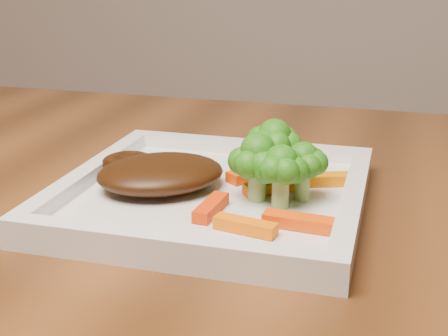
# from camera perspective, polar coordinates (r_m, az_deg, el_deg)

# --- Properties ---
(plate) EXTENTS (0.27, 0.27, 0.01)m
(plate) POSITION_cam_1_polar(r_m,az_deg,el_deg) (0.58, -0.96, -2.82)
(plate) COLOR silver
(plate) RESTS_ON dining_table
(steak) EXTENTS (0.15, 0.14, 0.03)m
(steak) POSITION_cam_1_polar(r_m,az_deg,el_deg) (0.58, -5.81, -0.50)
(steak) COLOR #391C08
(steak) RESTS_ON plate
(broccoli_0) EXTENTS (0.08, 0.08, 0.07)m
(broccoli_0) POSITION_cam_1_polar(r_m,az_deg,el_deg) (0.59, 4.60, 1.86)
(broccoli_0) COLOR #167112
(broccoli_0) RESTS_ON plate
(broccoli_1) EXTENTS (0.06, 0.06, 0.06)m
(broccoli_1) POSITION_cam_1_polar(r_m,az_deg,el_deg) (0.55, 7.22, 0.25)
(broccoli_1) COLOR #217914
(broccoli_1) RESTS_ON plate
(broccoli_2) EXTENTS (0.07, 0.07, 0.06)m
(broccoli_2) POSITION_cam_1_polar(r_m,az_deg,el_deg) (0.53, 5.22, -0.66)
(broccoli_2) COLOR #337413
(broccoli_2) RESTS_ON plate
(broccoli_3) EXTENTS (0.07, 0.07, 0.06)m
(broccoli_3) POSITION_cam_1_polar(r_m,az_deg,el_deg) (0.55, 3.07, 0.09)
(broccoli_3) COLOR #1A5D0F
(broccoli_3) RESTS_ON plate
(carrot_0) EXTENTS (0.05, 0.02, 0.01)m
(carrot_0) POSITION_cam_1_polar(r_m,az_deg,el_deg) (0.49, 1.96, -5.31)
(carrot_0) COLOR #F56904
(carrot_0) RESTS_ON plate
(carrot_1) EXTENTS (0.06, 0.02, 0.01)m
(carrot_1) POSITION_cam_1_polar(r_m,az_deg,el_deg) (0.50, 7.09, -4.92)
(carrot_1) COLOR #EB4203
(carrot_1) RESTS_ON plate
(carrot_2) EXTENTS (0.02, 0.05, 0.01)m
(carrot_2) POSITION_cam_1_polar(r_m,az_deg,el_deg) (0.53, -1.20, -3.62)
(carrot_2) COLOR red
(carrot_2) RESTS_ON plate
(carrot_3) EXTENTS (0.06, 0.04, 0.01)m
(carrot_3) POSITION_cam_1_polar(r_m,az_deg,el_deg) (0.60, 9.56, -1.01)
(carrot_3) COLOR #DA6D03
(carrot_3) RESTS_ON plate
(carrot_4) EXTENTS (0.05, 0.06, 0.01)m
(carrot_4) POSITION_cam_1_polar(r_m,az_deg,el_deg) (0.61, 2.94, -0.39)
(carrot_4) COLOR #EE4003
(carrot_4) RESTS_ON plate
(carrot_6) EXTENTS (0.05, 0.04, 0.01)m
(carrot_6) POSITION_cam_1_polar(r_m,az_deg,el_deg) (0.58, 4.33, -1.71)
(carrot_6) COLOR orange
(carrot_6) RESTS_ON plate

